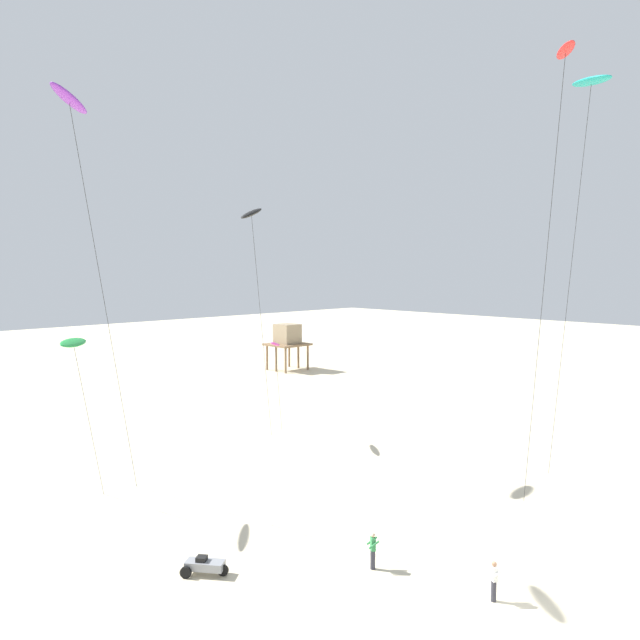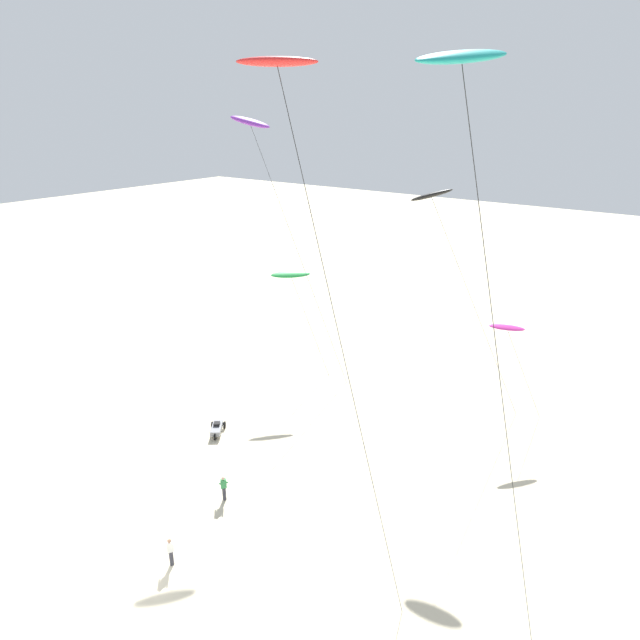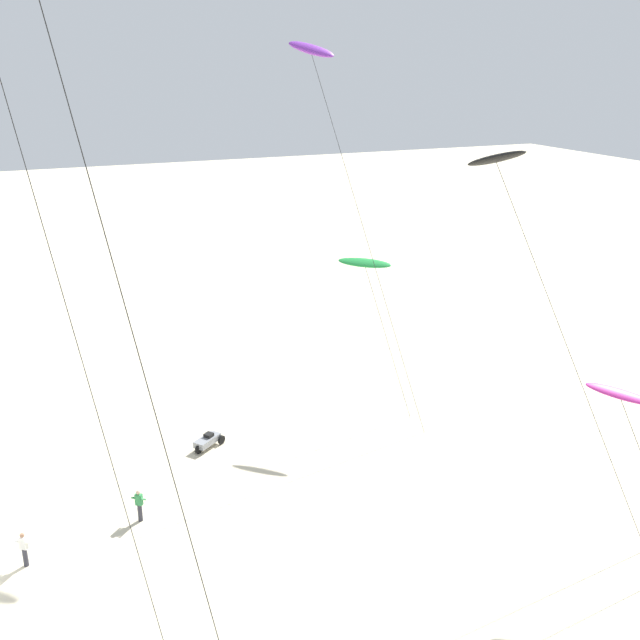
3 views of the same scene
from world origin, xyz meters
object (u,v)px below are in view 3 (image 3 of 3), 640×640
kite_green (365,264)px  beach_buggy (208,440)px  kite_magenta (620,395)px  kite_purple (312,52)px  kite_flyer_middle (24,548)px  kite_flyer_nearest (139,505)px  kite_black (497,162)px

kite_green → beach_buggy: (1.14, -10.34, -9.05)m
kite_magenta → beach_buggy: (-15.95, -13.95, -7.18)m
kite_purple → kite_flyer_middle: (9.33, -17.51, -20.45)m
kite_green → kite_magenta: bearing=11.9°
kite_purple → kite_flyer_middle: bearing=-61.9°
beach_buggy → kite_flyer_nearest: bearing=-40.4°
kite_flyer_nearest → kite_flyer_middle: 5.42m
kite_purple → kite_flyer_nearest: kite_purple is taller
kite_black → kite_magenta: bearing=35.7°
kite_flyer_nearest → kite_green: bearing=114.3°
kite_green → kite_black: (12.14, 0.05, 7.44)m
kite_black → kite_purple: bearing=-167.3°
kite_flyer_nearest → beach_buggy: size_ratio=0.84×
kite_green → kite_flyer_nearest: (6.86, -15.21, -8.59)m
kite_flyer_middle → kite_flyer_nearest: bearing=105.3°
kite_magenta → kite_purple: bearing=-160.2°
kite_black → kite_flyer_middle: 26.29m
kite_purple → kite_flyer_nearest: 25.12m
kite_purple → kite_flyer_middle: size_ratio=13.26×
kite_magenta → kite_flyer_nearest: size_ratio=4.82×
kite_flyer_middle → beach_buggy: bearing=125.3°
kite_magenta → kite_black: bearing=-144.3°
kite_magenta → kite_flyer_nearest: kite_magenta is taller
kite_magenta → kite_flyer_middle: bearing=-110.1°
kite_flyer_middle → kite_green: bearing=112.1°
kite_flyer_nearest → kite_magenta: bearing=61.5°
kite_green → kite_flyer_nearest: 18.77m
kite_green → kite_purple: 12.26m
beach_buggy → kite_flyer_middle: bearing=-54.7°
kite_black → kite_flyer_nearest: bearing=-109.1°
beach_buggy → kite_purple: bearing=106.4°
kite_green → kite_flyer_middle: bearing=-67.9°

